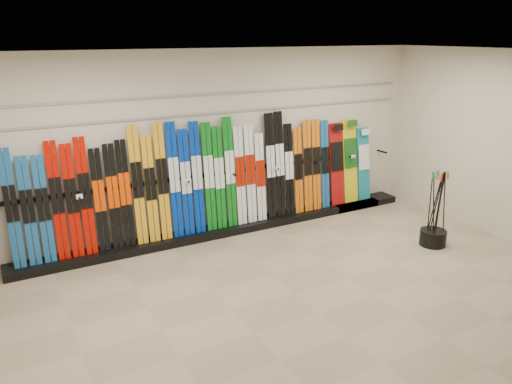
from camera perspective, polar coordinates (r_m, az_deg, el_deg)
floor at (r=6.63m, az=4.36°, el=-11.43°), size 8.00×8.00×0.00m
back_wall at (r=8.17m, az=-5.01°, el=5.50°), size 8.00×0.00×8.00m
right_wall at (r=8.84m, az=26.98°, el=4.57°), size 0.00×5.00×5.00m
ceiling at (r=5.79m, az=5.08°, el=15.46°), size 8.00×8.00×0.00m
ski_rack_base at (r=8.50m, az=-2.76°, el=-4.14°), size 8.00×0.40×0.12m
skis at (r=7.98m, az=-7.28°, el=1.12°), size 5.38×0.21×1.84m
snowboards at (r=9.62m, az=10.64°, el=3.27°), size 0.93×0.24×1.57m
pole_bin at (r=8.42m, az=19.56°, el=-4.93°), size 0.41×0.41×0.25m
ski_poles at (r=8.28m, az=19.92°, el=-1.76°), size 0.34×0.27×1.18m
slatwall_rail_0 at (r=8.06m, az=-5.05°, el=8.95°), size 7.60×0.02×0.03m
slatwall_rail_1 at (r=8.02m, az=-5.11°, el=11.07°), size 7.60×0.02×0.03m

